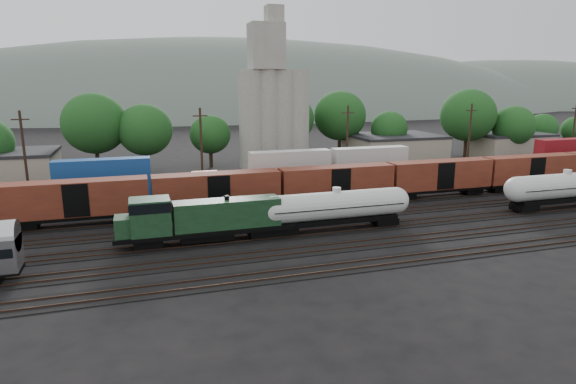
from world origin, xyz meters
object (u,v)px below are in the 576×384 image
object	(u,v)px
orange_locomotive	(237,186)
grain_silo	(273,107)
green_locomotive	(196,219)
tank_car_a	(336,207)

from	to	relation	value
orange_locomotive	grain_silo	size ratio (longest dim) A/B	0.57
green_locomotive	orange_locomotive	xyz separation A→B (m)	(7.14, 15.00, -0.27)
green_locomotive	grain_silo	size ratio (longest dim) A/B	0.60
green_locomotive	tank_car_a	size ratio (longest dim) A/B	1.02
tank_car_a	orange_locomotive	bearing A→B (deg)	117.11
green_locomotive	tank_car_a	xyz separation A→B (m)	(14.82, -0.00, 0.03)
tank_car_a	green_locomotive	bearing A→B (deg)	180.00
green_locomotive	grain_silo	distance (m)	46.19
grain_silo	tank_car_a	bearing A→B (deg)	-96.43
green_locomotive	orange_locomotive	bearing A→B (deg)	64.53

